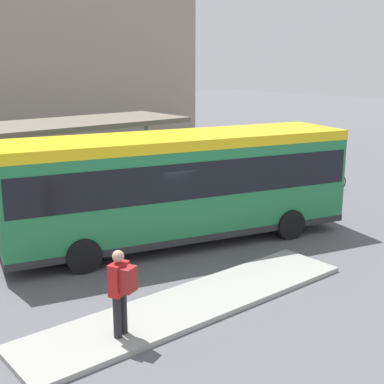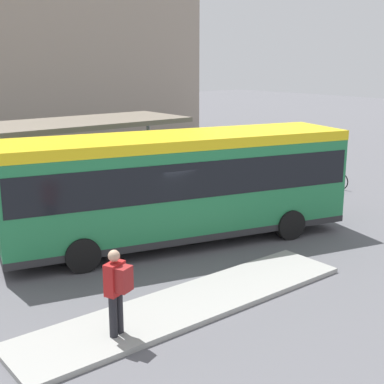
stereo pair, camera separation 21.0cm
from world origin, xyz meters
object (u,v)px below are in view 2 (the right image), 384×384
bicycle_blue (316,177)px  potted_planter_near_shelter (60,217)px  bicycle_orange (303,174)px  pedestrian_waiting (117,287)px  city_bus (179,180)px  bicycle_black (331,179)px

bicycle_blue → potted_planter_near_shelter: bearing=-87.1°
bicycle_blue → bicycle_orange: size_ratio=1.10×
pedestrian_waiting → potted_planter_near_shelter: bearing=-38.6°
city_bus → bicycle_orange: 10.12m
bicycle_blue → potted_planter_near_shelter: (-12.09, 0.42, 0.27)m
bicycle_black → city_bus: bearing=98.9°
bicycle_blue → city_bus: bearing=-71.6°
city_bus → pedestrian_waiting: 6.13m
pedestrian_waiting → potted_planter_near_shelter: pedestrian_waiting is taller
pedestrian_waiting → potted_planter_near_shelter: (1.95, 6.71, -0.51)m
pedestrian_waiting → bicycle_black: bearing=-91.1°
bicycle_blue → bicycle_orange: bearing=-178.6°
bicycle_orange → pedestrian_waiting: bearing=122.0°
pedestrian_waiting → bicycle_blue: pedestrian_waiting is taller
pedestrian_waiting → bicycle_orange: 15.78m
bicycle_black → bicycle_blue: 0.79m
pedestrian_waiting → bicycle_blue: (14.04, 6.29, -0.78)m
city_bus → potted_planter_near_shelter: 3.99m
bicycle_black → bicycle_orange: bicycle_black is taller
city_bus → bicycle_orange: (9.51, 3.07, -1.60)m
bicycle_black → bicycle_orange: 1.57m
bicycle_black → potted_planter_near_shelter: 12.25m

